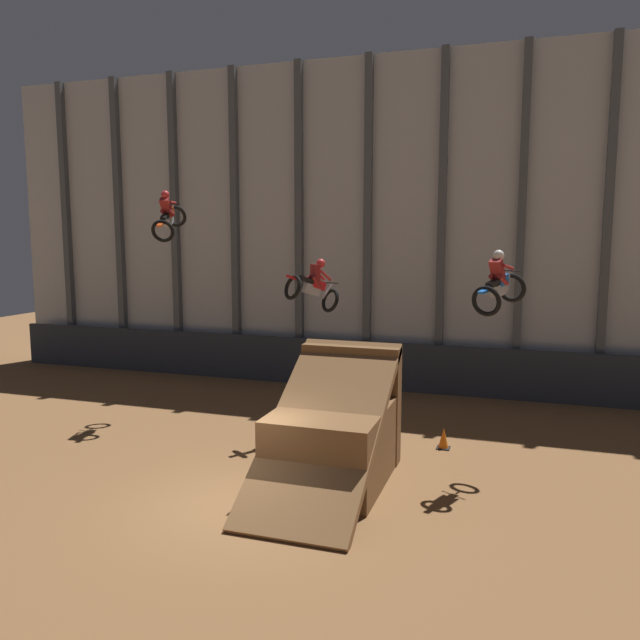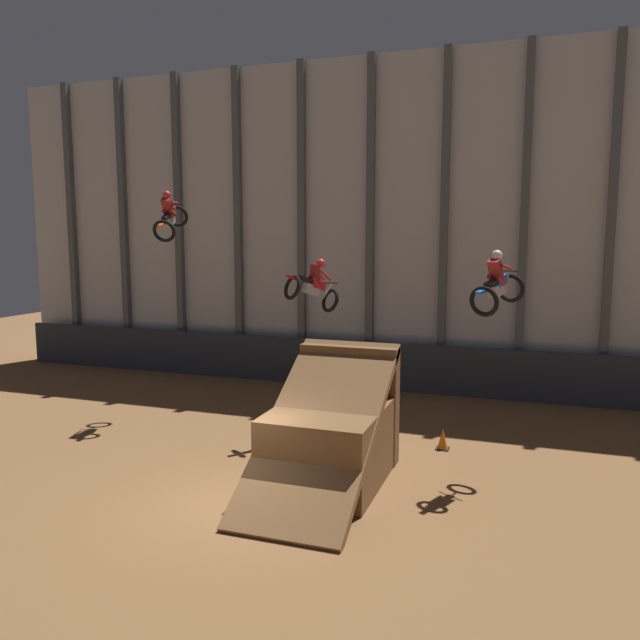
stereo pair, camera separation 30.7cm
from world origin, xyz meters
TOP-DOWN VIEW (x-y plane):
  - ground_plane at (0.00, 0.00)m, footprint 60.00×60.00m
  - arena_back_wall at (0.00, 11.74)m, footprint 32.00×0.40m
  - lower_barrier at (0.00, 11.07)m, footprint 31.36×0.20m
  - dirt_ramp at (1.60, 2.20)m, footprint 2.53×5.10m
  - rider_bike_left_air at (-5.15, 5.99)m, footprint 1.10×1.90m
  - rider_bike_center_air at (-0.08, 5.47)m, footprint 1.56×1.78m
  - rider_bike_right_air at (5.15, 3.82)m, footprint 1.28×1.85m
  - traffic_cone_near_ramp at (3.80, 5.09)m, footprint 0.36×0.36m

SIDE VIEW (x-z plane):
  - ground_plane at x=0.00m, z-range 0.00..0.00m
  - traffic_cone_near_ramp at x=3.80m, z-range -0.01..0.57m
  - lower_barrier at x=0.00m, z-range 0.00..1.81m
  - dirt_ramp at x=1.60m, z-range -0.50..2.66m
  - rider_bike_center_air at x=-0.08m, z-range 3.50..5.14m
  - rider_bike_right_air at x=5.15m, z-range 3.83..5.39m
  - arena_back_wall at x=0.00m, z-range 0.00..12.40m
  - rider_bike_left_air at x=-5.15m, z-range 5.55..7.21m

